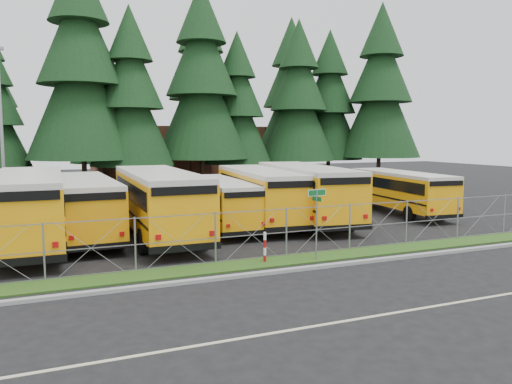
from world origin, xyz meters
TOP-DOWN VIEW (x-y plane):
  - ground at (0.00, 0.00)m, footprint 120.00×120.00m
  - curb at (0.00, -3.10)m, footprint 50.00×0.25m
  - grass_verge at (0.00, -1.70)m, footprint 50.00×1.40m
  - road_lane_line at (0.00, -8.00)m, footprint 50.00×0.12m
  - chainlink_fence at (0.00, -1.00)m, footprint 44.00×0.10m
  - brick_building at (6.00, 40.00)m, footprint 22.00×10.00m
  - bus_1 at (-10.61, 5.26)m, footprint 3.10×12.42m
  - bus_2 at (-8.25, 6.29)m, footprint 2.91×11.06m
  - bus_3 at (-4.95, 5.11)m, footprint 3.05×12.25m
  - bus_4 at (-1.42, 6.35)m, footprint 2.75×9.87m
  - bus_5 at (1.13, 6.87)m, footprint 3.91×11.74m
  - bus_6 at (3.67, 6.32)m, footprint 4.47×12.43m
  - bus_east at (10.50, 6.57)m, footprint 3.38×10.30m
  - street_sign at (-0.22, -2.05)m, footprint 0.83×0.55m
  - striped_bollard at (-2.21, -1.60)m, footprint 0.11×0.11m
  - light_standard at (-12.24, 15.17)m, footprint 0.70×0.35m
  - conifer_3 at (-6.91, 25.60)m, footprint 9.07×9.07m
  - conifer_4 at (-2.96, 25.13)m, footprint 7.19×7.19m
  - conifer_5 at (3.69, 26.34)m, footprint 8.57×8.57m
  - conifer_6 at (7.46, 27.13)m, footprint 6.75×6.75m
  - conifer_7 at (13.88, 26.63)m, footprint 7.46×7.46m
  - conifer_8 at (18.54, 28.40)m, footprint 7.33×7.33m
  - conifer_9 at (22.36, 24.59)m, footprint 8.36×8.36m
  - conifer_11 at (-4.41, 34.41)m, footprint 6.62×6.62m
  - conifer_12 at (5.04, 31.13)m, footprint 8.56×8.56m
  - conifer_13 at (15.45, 31.40)m, footprint 8.06×8.06m

SIDE VIEW (x-z plane):
  - ground at x=0.00m, z-range 0.00..0.00m
  - road_lane_line at x=0.00m, z-range 0.00..0.01m
  - grass_verge at x=0.00m, z-range 0.00..0.06m
  - curb at x=0.00m, z-range 0.00..0.12m
  - striped_bollard at x=-2.21m, z-range 0.00..1.20m
  - chainlink_fence at x=0.00m, z-range 0.00..2.00m
  - bus_4 at x=-1.42m, z-range 0.00..2.56m
  - bus_east at x=10.50m, z-range 0.00..2.65m
  - bus_2 at x=-8.25m, z-range 0.00..2.88m
  - bus_5 at x=1.13m, z-range 0.00..3.02m
  - bus_6 at x=3.67m, z-range 0.00..3.19m
  - bus_3 at x=-4.95m, z-range 0.00..3.20m
  - bus_1 at x=-10.61m, z-range 0.00..3.24m
  - street_sign at x=-0.22m, z-range 0.63..3.44m
  - brick_building at x=6.00m, z-range 0.00..6.00m
  - light_standard at x=-12.24m, z-range 0.43..10.57m
  - conifer_11 at x=-4.41m, z-range 0.00..14.64m
  - conifer_6 at x=7.46m, z-range 0.00..14.92m
  - conifer_4 at x=-2.96m, z-range 0.00..15.91m
  - conifer_8 at x=18.54m, z-range 0.00..16.20m
  - conifer_7 at x=13.88m, z-range 0.00..16.51m
  - conifer_13 at x=15.45m, z-range 0.00..17.83m
  - conifer_9 at x=22.36m, z-range 0.00..18.49m
  - conifer_12 at x=5.04m, z-range 0.00..18.93m
  - conifer_5 at x=3.69m, z-range 0.00..18.94m
  - conifer_3 at x=-6.91m, z-range 0.00..20.05m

